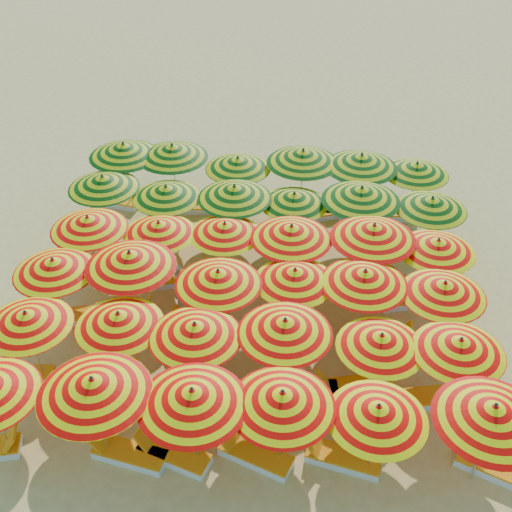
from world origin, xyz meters
name	(u,v)px	position (x,y,z in m)	size (l,w,h in m)	color
ground	(255,310)	(0.00, 0.00, 0.00)	(120.00, 120.00, 0.00)	#E1B964
umbrella_1	(93,386)	(-2.94, -5.19, 2.30)	(2.82, 2.82, 2.61)	silver
umbrella_2	(192,397)	(-0.83, -5.23, 2.22)	(2.78, 2.78, 2.52)	silver
umbrella_3	(282,399)	(1.03, -5.06, 2.14)	(3.03, 3.03, 2.43)	silver
umbrella_4	(378,412)	(3.02, -5.13, 2.01)	(2.37, 2.37, 2.29)	silver
umbrella_5	(493,413)	(5.29, -5.15, 2.26)	(3.02, 3.02, 2.57)	silver
umbrella_6	(27,319)	(-5.24, -3.06, 2.05)	(2.46, 2.46, 2.33)	silver
umbrella_7	(119,319)	(-3.03, -2.87, 2.04)	(2.42, 2.42, 2.32)	silver
umbrella_8	(195,330)	(-1.12, -3.14, 2.10)	(2.79, 2.79, 2.38)	silver
umbrella_9	(285,327)	(0.98, -2.89, 2.15)	(2.83, 2.83, 2.44)	silver
umbrella_10	(381,341)	(3.23, -2.98, 1.97)	(2.13, 2.13, 2.24)	silver
umbrella_11	(460,346)	(5.01, -3.06, 2.04)	(2.60, 2.60, 2.32)	silver
umbrella_12	(54,266)	(-5.26, -1.02, 2.09)	(2.29, 2.29, 2.37)	silver
umbrella_13	(130,259)	(-3.23, -0.82, 2.28)	(3.22, 3.22, 2.59)	silver
umbrella_14	(218,278)	(-0.83, -1.21, 2.14)	(2.97, 2.97, 2.44)	silver
umbrella_15	(295,276)	(1.14, -0.83, 2.04)	(2.64, 2.64, 2.31)	silver
umbrella_16	(365,277)	(2.94, -0.87, 2.14)	(2.79, 2.79, 2.44)	silver
umbrella_17	(444,289)	(4.94, -1.07, 2.07)	(2.23, 2.23, 2.35)	silver
umbrella_18	(88,223)	(-4.92, 0.98, 2.11)	(2.65, 2.65, 2.40)	silver
umbrella_19	(159,228)	(-2.88, 1.11, 1.98)	(2.23, 2.23, 2.25)	silver
umbrella_20	(225,229)	(-0.97, 1.22, 1.98)	(2.69, 2.69, 2.25)	silver
umbrella_21	(291,232)	(0.97, 0.91, 2.19)	(3.12, 3.12, 2.49)	silver
umbrella_22	(374,232)	(3.27, 1.02, 2.27)	(2.88, 2.88, 2.58)	silver
umbrella_23	(438,246)	(5.05, 0.85, 2.02)	(2.59, 2.59, 2.30)	silver
umbrella_24	(103,182)	(-5.12, 3.24, 2.13)	(2.74, 2.74, 2.42)	silver
umbrella_25	(166,192)	(-3.03, 2.96, 2.05)	(2.64, 2.64, 2.33)	silver
umbrella_26	(235,192)	(-0.88, 2.94, 2.17)	(2.86, 2.86, 2.47)	silver
umbrella_27	(294,199)	(0.97, 3.02, 1.98)	(2.76, 2.76, 2.25)	silver
umbrella_28	(361,194)	(3.01, 3.01, 2.27)	(3.03, 3.03, 2.58)	silver
umbrella_29	(432,204)	(5.15, 2.98, 2.05)	(2.43, 2.43, 2.33)	silver
umbrella_30	(124,150)	(-4.92, 5.18, 2.26)	(2.99, 2.99, 2.56)	silver
umbrella_31	(172,151)	(-3.25, 5.23, 2.26)	(2.81, 2.81, 2.57)	silver
umbrella_32	(238,163)	(-0.99, 4.94, 2.06)	(2.85, 2.85, 2.35)	silver
umbrella_33	(303,156)	(1.17, 5.18, 2.30)	(2.82, 2.82, 2.61)	silver
umbrella_34	(361,161)	(3.10, 5.08, 2.27)	(3.19, 3.19, 2.58)	silver
umbrella_35	(417,168)	(4.94, 5.14, 2.04)	(2.68, 2.68, 2.32)	silver
lounger_1	(128,453)	(-2.44, -5.26, 0.15)	(1.82, 0.93, 0.69)	white
lounger_2	(172,454)	(-1.43, -5.18, 0.15)	(1.83, 1.12, 0.69)	white
lounger_3	(254,454)	(0.44, -5.05, 0.15)	(1.82, 1.18, 0.69)	white
lounger_4	(341,457)	(2.42, -4.95, 0.15)	(1.82, 0.96, 0.69)	white
lounger_5	(497,469)	(5.89, -4.95, 0.15)	(1.82, 1.23, 0.69)	white
lounger_6	(18,375)	(-5.84, -3.19, 0.15)	(1.77, 0.71, 0.69)	white
lounger_7	(107,379)	(-3.53, -3.11, 0.15)	(1.76, 0.68, 0.69)	white
lounger_8	(302,392)	(1.48, -3.11, 0.15)	(1.80, 0.82, 0.69)	white
lounger_9	(348,387)	(2.64, -2.86, 0.15)	(1.82, 0.95, 0.69)	white
lounger_10	(421,398)	(4.42, -3.07, 0.15)	(1.82, 0.93, 0.69)	white
lounger_11	(86,315)	(-4.76, -0.80, 0.15)	(1.81, 0.93, 0.69)	white
lounger_12	(123,314)	(-3.73, -0.66, 0.15)	(1.75, 0.63, 0.69)	white
lounger_13	(200,329)	(-1.43, -1.09, 0.15)	(1.81, 0.88, 0.69)	white
lounger_14	(379,336)	(3.53, -0.95, 0.15)	(1.80, 0.83, 0.69)	white
lounger_15	(115,274)	(-4.42, 1.12, 0.15)	(1.80, 0.82, 0.69)	white
lounger_16	(184,277)	(-2.29, 1.11, 0.15)	(1.82, 1.03, 0.69)	white
lounger_17	(383,289)	(3.77, 1.09, 0.15)	(1.82, 1.24, 0.69)	white
lounger_18	(410,299)	(4.54, 0.69, 0.15)	(1.82, 1.02, 0.69)	white
lounger_19	(155,245)	(-3.54, 2.71, 0.15)	(1.81, 0.90, 0.69)	white
lounger_20	(115,201)	(-5.52, 5.22, 0.15)	(1.82, 0.95, 0.69)	white
lounger_21	(193,207)	(-2.66, 5.06, 0.15)	(1.79, 0.78, 0.69)	white
lounger_22	(315,215)	(1.67, 4.94, 0.15)	(1.82, 1.17, 0.69)	white
lounger_23	(338,212)	(2.50, 5.20, 0.15)	(1.75, 0.63, 0.69)	white
lounger_24	(394,214)	(4.44, 5.22, 0.15)	(1.75, 0.64, 0.69)	white
beachgoer_b	(198,344)	(-1.26, -2.29, 0.80)	(0.77, 0.60, 1.59)	tan
beachgoer_a	(179,284)	(-2.21, 0.15, 0.70)	(0.51, 0.34, 1.41)	tan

